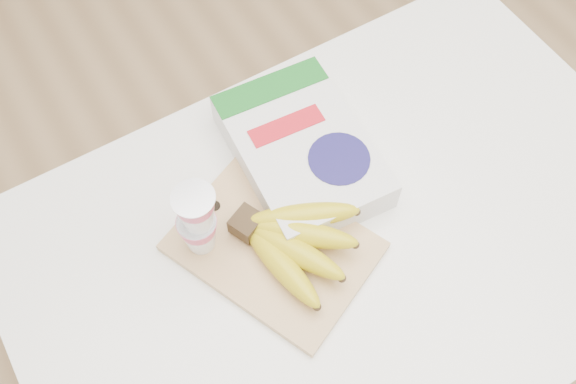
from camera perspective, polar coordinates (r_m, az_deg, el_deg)
The scene contains 6 objects.
room at distance 0.70m, azimuth 9.36°, elevation 14.48°, with size 4.00×4.00×4.00m.
table at distance 1.50m, azimuth 4.28°, elevation -10.73°, with size 1.15×0.76×0.86m, color white.
cutting_board at distance 1.07m, azimuth -1.29°, elevation -4.86°, with size 0.23×0.31×0.02m, color tan.
bananas at distance 1.04m, azimuth 0.47°, elevation -4.32°, with size 0.21×0.22×0.07m.
yogurt_stack at distance 1.00m, azimuth -8.08°, elevation -2.48°, with size 0.07×0.07×0.16m.
cereal_box at distance 1.13m, azimuth 1.22°, elevation 3.69°, with size 0.24×0.33×0.07m.
Camera 1 is at (-0.34, -0.35, 1.84)m, focal length 40.00 mm.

